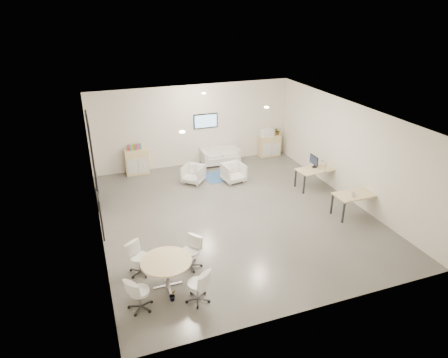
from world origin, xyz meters
TOP-DOWN VIEW (x-y plane):
  - room_shell at (0.00, 0.00)m, footprint 9.60×10.60m
  - glass_door at (-3.95, 2.51)m, footprint 0.09×1.90m
  - artwork at (-3.97, -1.60)m, footprint 0.05×0.54m
  - wall_tv at (0.50, 4.46)m, footprint 0.98×0.06m
  - ceiling_spots at (-0.20, 0.83)m, footprint 3.14×4.14m
  - sideboard_left at (-2.35, 4.25)m, footprint 0.87×0.45m
  - sideboard_right at (3.26, 4.26)m, footprint 0.90×0.43m
  - books at (-2.39, 4.25)m, footprint 0.50×0.14m
  - printer at (3.11, 4.26)m, footprint 0.49×0.42m
  - loveseat at (0.98, 4.11)m, footprint 1.55×0.82m
  - blue_rug at (0.64, 2.96)m, footprint 1.71×1.35m
  - armchair_left at (-0.55, 2.73)m, footprint 0.96×0.96m
  - armchair_right at (0.86, 2.30)m, footprint 0.82×0.78m
  - desk_rear at (3.42, 0.82)m, footprint 1.45×0.82m
  - desk_front at (3.51, -1.31)m, footprint 1.42×0.74m
  - monitor at (3.37, 0.97)m, footprint 0.20×0.50m
  - round_table at (-2.72, -2.67)m, footprint 1.18×1.18m
  - meeting_chairs at (-2.72, -2.67)m, footprint 2.24×2.24m
  - plant_cabinet at (3.62, 4.27)m, footprint 0.30×0.33m
  - plant_floor at (-2.72, -3.20)m, footprint 0.23×0.33m
  - cup at (3.28, -1.41)m, footprint 0.14×0.12m

SIDE VIEW (x-z plane):
  - blue_rug at x=0.64m, z-range 0.00..0.01m
  - plant_floor at x=-2.72m, z-range 0.00..0.13m
  - loveseat at x=0.98m, z-range 0.02..0.59m
  - armchair_left at x=-0.55m, z-range 0.00..0.72m
  - armchair_right at x=0.86m, z-range 0.00..0.76m
  - meeting_chairs at x=-2.72m, z-range 0.00..0.82m
  - sideboard_right at x=3.26m, z-range 0.00..0.90m
  - sideboard_left at x=-2.35m, z-range 0.00..0.97m
  - round_table at x=-2.72m, z-range 0.27..0.99m
  - desk_rear at x=3.42m, z-range 0.29..1.01m
  - desk_front at x=3.51m, z-range 0.29..1.02m
  - cup at x=3.28m, z-range 0.73..0.86m
  - monitor at x=3.37m, z-range 0.74..1.18m
  - plant_cabinet at x=3.62m, z-range 0.90..1.15m
  - printer at x=3.11m, z-range 0.89..1.23m
  - books at x=-2.39m, z-range 0.98..1.20m
  - glass_door at x=-3.95m, z-range 0.08..2.93m
  - artwork at x=-3.97m, z-range 1.03..2.07m
  - room_shell at x=0.00m, z-range -0.80..4.00m
  - wall_tv at x=0.50m, z-range 1.46..2.04m
  - ceiling_spots at x=-0.20m, z-range 3.17..3.20m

